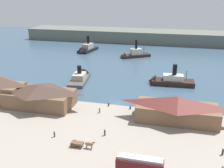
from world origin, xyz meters
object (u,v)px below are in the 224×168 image
Objects in this scene: ferry_moored_east at (81,77)px; ferry_shed_central_terminal at (40,95)px; horse_cart at (82,144)px; pedestrian_near_west_shed at (54,134)px; ferry_shed_customs_shed at (177,108)px; ferry_moored_west at (86,49)px; mooring_post_east at (130,108)px; mooring_post_center_west at (109,105)px; pedestrian_by_tram at (105,133)px; street_tram at (140,165)px; ferry_departing_north at (168,81)px; pedestrian_standing_center at (100,110)px; ferry_outer_harbor at (133,54)px; pedestrian_near_east_shed at (223,152)px.

ferry_shed_central_terminal is at bearing -94.60° from ferry_moored_east.
pedestrian_near_west_shed is at bearing 162.05° from horse_cart.
ferry_shed_customs_shed is 1.25× the size of ferry_moored_west.
mooring_post_east is 1.00× the size of mooring_post_center_west.
pedestrian_near_west_shed is 24.90m from mooring_post_east.
ferry_shed_central_terminal is 12.08× the size of pedestrian_by_tram.
street_tram is 62.65m from ferry_moored_east.
ferry_shed_central_terminal is at bearing -166.87° from mooring_post_center_west.
ferry_shed_customs_shed is at bearing 28.70° from pedestrian_near_west_shed.
ferry_departing_north reaches higher than ferry_moored_east.
horse_cart is 0.32× the size of ferry_departing_north.
pedestrian_by_tram is 1.91× the size of mooring_post_east.
pedestrian_near_west_shed is at bearing -127.76° from mooring_post_east.
ferry_shed_central_terminal reaches higher than pedestrian_standing_center.
street_tram is 97.92m from ferry_outer_harbor.
pedestrian_by_tram is (3.74, 6.09, -0.14)m from horse_cart.
ferry_shed_customs_shed is 32.78m from pedestrian_near_west_shed.
ferry_moored_west is (-32.30, 96.55, -0.48)m from horse_cart.
ferry_moored_east is 1.06× the size of ferry_outer_harbor.
ferry_shed_central_terminal reaches higher than pedestrian_by_tram.
ferry_moored_west is (-52.96, 78.28, -3.12)m from ferry_shed_customs_shed.
pedestrian_near_west_shed is 1.78× the size of mooring_post_east.
ferry_shed_customs_shed is 3.85× the size of horse_cart.
pedestrian_near_east_shed is 34.21m from pedestrian_standing_center.
pedestrian_by_tram is 0.10× the size of ferry_outer_harbor.
ferry_moored_west reaches higher than street_tram.
pedestrian_standing_center is (7.01, 15.10, 0.01)m from pedestrian_near_west_shed.
ferry_shed_customs_shed is 24.59× the size of mooring_post_center_west.
street_tram is 113.03m from ferry_moored_west.
ferry_departing_north is (17.34, 50.29, -0.62)m from horse_cart.
pedestrian_standing_center is 0.09× the size of ferry_departing_north.
pedestrian_near_east_shed is 1.82× the size of mooring_post_east.
street_tram is 5.46× the size of pedestrian_near_east_shed.
street_tram is 23.88m from pedestrian_near_west_shed.
horse_cart is (-20.66, -18.27, -2.64)m from ferry_shed_customs_shed.
horse_cart reaches higher than pedestrian_near_west_shed.
ferry_departing_north is (3.33, 56.82, -2.19)m from street_tram.
ferry_moored_east is at bearing 119.38° from pedestrian_standing_center.
mooring_post_center_west is (-6.85, 0.60, 0.00)m from mooring_post_east.
ferry_moored_west is at bearing 114.20° from street_tram.
ferry_outer_harbor reaches higher than mooring_post_center_west.
mooring_post_center_west is at bearing 101.19° from pedestrian_by_tram.
pedestrian_near_west_shed is at bearing -52.02° from ferry_shed_central_terminal.
pedestrian_near_west_shed is at bearing -163.36° from pedestrian_by_tram.
mooring_post_east is (-13.40, 4.00, -3.11)m from ferry_shed_customs_shed.
pedestrian_standing_center is (-14.99, 24.22, -1.76)m from street_tram.
ferry_shed_central_terminal is 0.94× the size of ferry_shed_customs_shed.
mooring_post_east is (3.53, 16.18, -0.33)m from pedestrian_by_tram.
pedestrian_standing_center is at bearing -1.20° from ferry_shed_central_terminal.
pedestrian_near_east_shed is 0.10× the size of ferry_outer_harbor.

